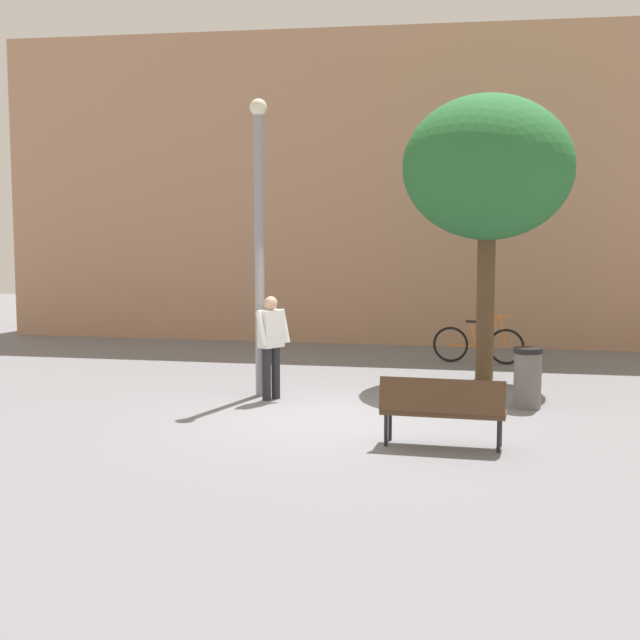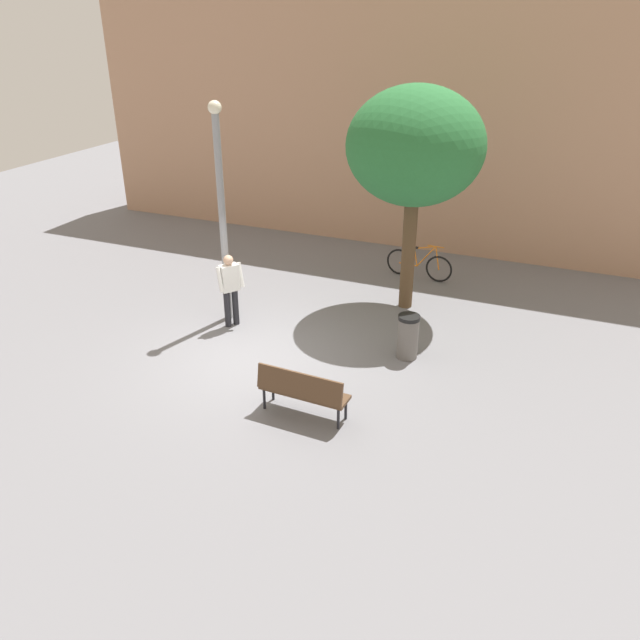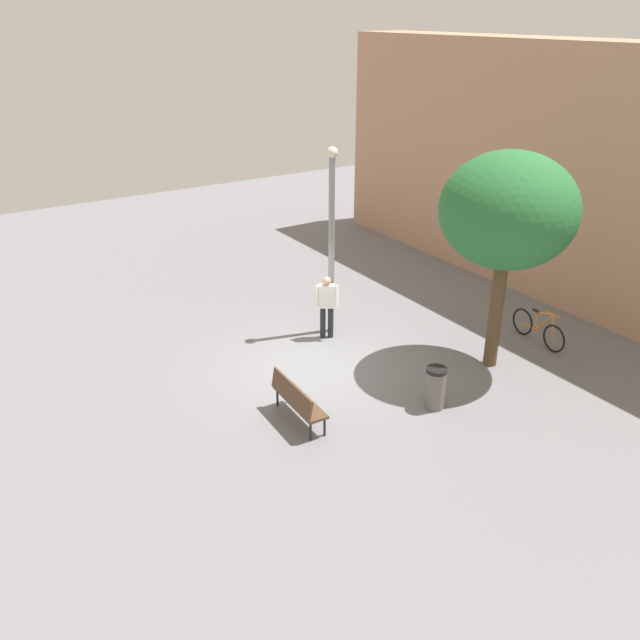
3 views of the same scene
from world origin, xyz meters
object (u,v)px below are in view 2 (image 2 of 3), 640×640
person_by_lamppost (230,286)px  trash_bin (408,336)px  plaza_tree (415,147)px  bicycle_orange (419,264)px  lamppost (221,205)px  park_bench (302,390)px

person_by_lamppost → trash_bin: person_by_lamppost is taller
plaza_tree → bicycle_orange: plaza_tree is taller
trash_bin → bicycle_orange: bearing=101.7°
lamppost → person_by_lamppost: bearing=-49.2°
person_by_lamppost → bicycle_orange: (3.16, 4.34, -0.58)m
plaza_tree → bicycle_orange: 3.84m
person_by_lamppost → park_bench: 3.97m
person_by_lamppost → plaza_tree: 5.00m
person_by_lamppost → trash_bin: 4.07m
person_by_lamppost → bicycle_orange: 5.40m
lamppost → person_by_lamppost: (0.26, -0.31, -1.71)m
plaza_tree → lamppost: bearing=-148.4°
plaza_tree → bicycle_orange: (-0.16, 1.83, -3.37)m
lamppost → plaza_tree: size_ratio=0.95×
lamppost → trash_bin: bearing=-2.7°
plaza_tree → person_by_lamppost: bearing=-142.9°
park_bench → bicycle_orange: bicycle_orange is taller
person_by_lamppost → plaza_tree: bearing=37.1°
bicycle_orange → lamppost: bearing=-130.3°
park_bench → bicycle_orange: size_ratio=0.90×
person_by_lamppost → bicycle_orange: bearing=54.0°
park_bench → trash_bin: size_ratio=1.72×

